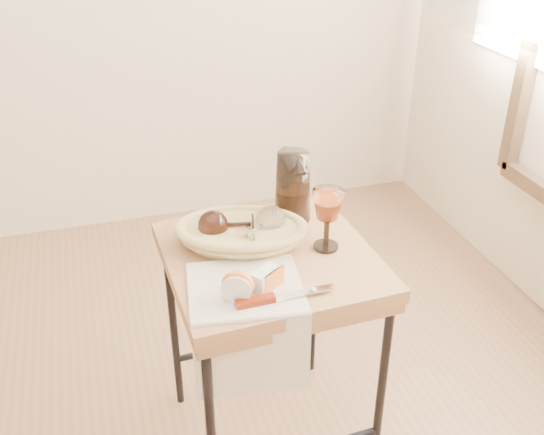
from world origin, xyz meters
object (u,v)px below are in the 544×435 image
object	(u,v)px
side_table	(270,352)
tea_towel	(245,287)
bread_basket	(242,234)
goblet_lying_b	(260,227)
table_knife	(282,295)
pitcher	(293,186)
wine_goblet	(327,220)
apple_half	(238,285)
goblet_lying_a	(230,225)

from	to	relation	value
side_table	tea_towel	size ratio (longest dim) A/B	2.47
bread_basket	goblet_lying_b	distance (m)	0.06
table_knife	pitcher	bearing A→B (deg)	66.52
bread_basket	table_knife	distance (m)	0.28
wine_goblet	table_knife	xyz separation A→B (m)	(-0.18, -0.19, -0.07)
pitcher	apple_half	distance (m)	0.42
pitcher	apple_half	bearing A→B (deg)	-124.73
tea_towel	pitcher	bearing A→B (deg)	61.23
pitcher	tea_towel	bearing A→B (deg)	-124.91
goblet_lying_a	goblet_lying_b	size ratio (longest dim) A/B	1.00
side_table	bread_basket	bearing A→B (deg)	127.15
side_table	goblet_lying_b	xyz separation A→B (m)	(-0.01, 0.06, 0.39)
side_table	goblet_lying_a	distance (m)	0.41
goblet_lying_b	apple_half	world-z (taller)	goblet_lying_b
pitcher	apple_half	world-z (taller)	pitcher
wine_goblet	apple_half	size ratio (longest dim) A/B	2.19
side_table	goblet_lying_a	world-z (taller)	goblet_lying_a
wine_goblet	table_knife	world-z (taller)	wine_goblet
goblet_lying_a	wine_goblet	bearing A→B (deg)	169.28
tea_towel	goblet_lying_b	xyz separation A→B (m)	(0.09, 0.18, 0.05)
pitcher	wine_goblet	xyz separation A→B (m)	(0.03, -0.18, -0.02)
goblet_lying_b	wine_goblet	bearing A→B (deg)	-59.74
pitcher	wine_goblet	distance (m)	0.18
tea_towel	apple_half	bearing A→B (deg)	-117.18
goblet_lying_a	side_table	bearing A→B (deg)	146.26
table_knife	apple_half	bearing A→B (deg)	158.86
table_knife	tea_towel	bearing A→B (deg)	132.31
apple_half	table_knife	distance (m)	0.11
pitcher	table_knife	size ratio (longest dim) A/B	1.02
side_table	bread_basket	distance (m)	0.38
side_table	wine_goblet	world-z (taller)	wine_goblet
table_knife	bread_basket	bearing A→B (deg)	93.67
wine_goblet	apple_half	world-z (taller)	wine_goblet
side_table	tea_towel	distance (m)	0.38
goblet_lying_a	apple_half	size ratio (longest dim) A/B	1.71
side_table	goblet_lying_a	bearing A→B (deg)	133.62
goblet_lying_a	table_knife	xyz separation A→B (m)	(0.05, -0.29, -0.04)
tea_towel	wine_goblet	xyz separation A→B (m)	(0.25, 0.12, 0.08)
pitcher	table_knife	distance (m)	0.40
side_table	pitcher	distance (m)	0.48
side_table	apple_half	world-z (taller)	apple_half
goblet_lying_b	pitcher	distance (m)	0.17
bread_basket	goblet_lying_b	xyz separation A→B (m)	(0.05, -0.02, 0.03)
pitcher	table_knife	bearing A→B (deg)	-110.43
goblet_lying_a	apple_half	bearing A→B (deg)	92.98
wine_goblet	table_knife	distance (m)	0.27
table_knife	goblet_lying_b	bearing A→B (deg)	83.80
wine_goblet	goblet_lying_b	bearing A→B (deg)	156.76
goblet_lying_a	apple_half	xyz separation A→B (m)	(-0.04, -0.25, -0.01)
goblet_lying_b	pitcher	xyz separation A→B (m)	(0.13, 0.11, 0.05)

